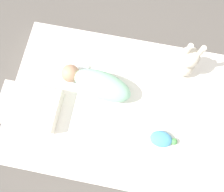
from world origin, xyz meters
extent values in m
plane|color=#514C47|center=(0.00, 0.00, 0.00)|extent=(12.00, 12.00, 0.00)
cube|color=white|center=(0.00, 0.00, 0.07)|extent=(1.54, 1.05, 0.14)
cube|color=white|center=(-0.36, 0.16, 0.15)|extent=(0.17, 0.18, 0.02)
ellipsoid|color=#99D6B2|center=(-0.15, 0.10, 0.22)|extent=(0.43, 0.26, 0.18)
sphere|color=tan|center=(-0.38, 0.14, 0.21)|extent=(0.12, 0.12, 0.12)
cube|color=white|center=(-0.59, -0.13, 0.19)|extent=(0.38, 0.28, 0.10)
sphere|color=beige|center=(0.37, 0.35, 0.21)|extent=(0.16, 0.16, 0.16)
sphere|color=beige|center=(0.37, 0.35, 0.34)|extent=(0.13, 0.13, 0.13)
cylinder|color=beige|center=(0.33, 0.35, 0.43)|extent=(0.03, 0.03, 0.10)
cylinder|color=beige|center=(0.40, 0.35, 0.43)|extent=(0.03, 0.03, 0.10)
ellipsoid|color=#4C99C6|center=(0.29, -0.17, 0.17)|extent=(0.14, 0.11, 0.06)
sphere|color=#4C934C|center=(0.38, -0.17, 0.16)|extent=(0.04, 0.04, 0.04)
camera|label=1|loc=(0.00, -0.32, 1.60)|focal=35.00mm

